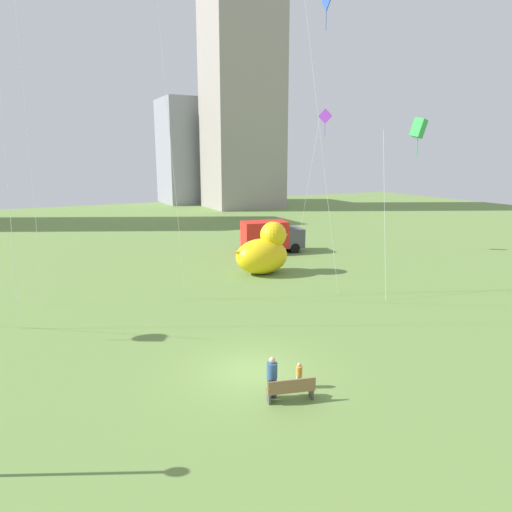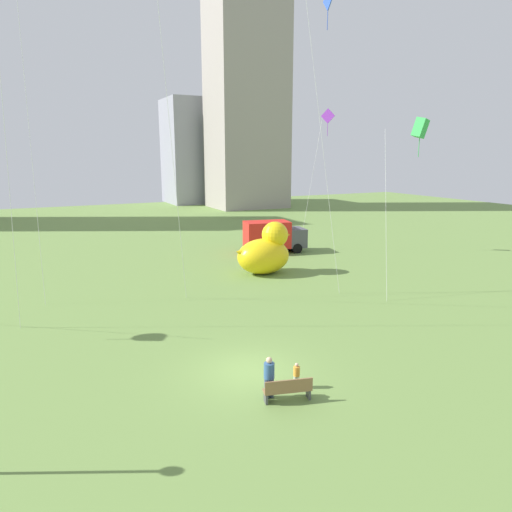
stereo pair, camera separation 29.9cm
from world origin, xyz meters
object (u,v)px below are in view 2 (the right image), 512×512
giant_inflatable_duck (265,252)px  kite_green (420,129)px  person_child (297,374)px  kite_blue (328,19)px  box_truck (273,237)px  kite_purple (326,123)px  person_adult (269,376)px  park_bench (288,389)px

giant_inflatable_duck → kite_green: bearing=-55.7°
person_child → kite_blue: (8.42, 10.96, 16.03)m
box_truck → kite_purple: 11.03m
giant_inflatable_duck → kite_purple: 13.98m
kite_blue → kite_purple: size_ratio=1.45×
kite_purple → person_child: bearing=-126.4°
giant_inflatable_duck → box_truck: giant_inflatable_duck is taller
box_truck → kite_blue: kite_blue is taller
kite_purple → person_adult: bearing=-128.4°
person_adult → person_child: bearing=8.5°
person_adult → kite_blue: (9.71, 11.15, 15.71)m
kite_green → giant_inflatable_duck: bearing=124.3°
box_truck → person_adult: bearing=-118.7°
person_adult → person_child: 1.34m
person_child → kite_purple: 28.33m
person_child → kite_green: bearing=29.9°
giant_inflatable_duck → kite_purple: size_ratio=0.37×
kite_purple → box_truck: bearing=161.7°
park_bench → box_truck: size_ratio=0.31×
person_child → kite_green: size_ratio=0.09×
park_bench → person_adult: person_adult is taller
kite_blue → kite_purple: bearing=54.8°
giant_inflatable_duck → kite_blue: (1.48, -5.03, 14.94)m
park_bench → kite_green: 18.61m
kite_green → kite_blue: kite_blue is taller
person_adult → box_truck: bearing=61.3°
park_bench → person_child: size_ratio=1.80×
kite_green → box_truck: bearing=96.3°
person_adult → person_child: (1.29, 0.19, -0.32)m
box_truck → kite_purple: bearing=-18.3°
park_bench → giant_inflatable_duck: giant_inflatable_duck is taller
kite_green → kite_blue: bearing=140.8°
kite_green → kite_blue: (-4.40, 3.59, 6.36)m
person_child → giant_inflatable_duck: (6.94, 15.99, 1.09)m
park_bench → box_truck: box_truck is taller
park_bench → kite_blue: bearing=51.7°
person_child → kite_blue: size_ratio=0.06×
person_adult → kite_blue: bearing=49.0°
kite_purple → kite_blue: bearing=-125.2°
giant_inflatable_duck → kite_purple: kite_purple is taller
giant_inflatable_duck → kite_green: kite_green is taller
giant_inflatable_duck → kite_blue: 15.84m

